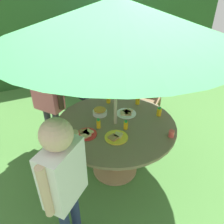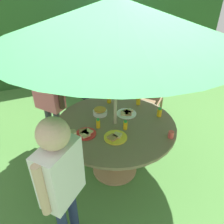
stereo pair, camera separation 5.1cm
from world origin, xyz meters
name	(u,v)px [view 1 (the left image)]	position (x,y,z in m)	size (l,w,h in m)	color
ground_plane	(115,169)	(0.00, 0.00, -0.01)	(10.00, 10.00, 0.02)	#477A38
hedge_backdrop	(51,31)	(0.00, 3.37, 1.08)	(9.00, 0.70, 2.16)	#285623
garden_table	(115,134)	(0.00, 0.00, 0.57)	(1.37, 1.37, 0.73)	tan
patio_umbrella	(116,19)	(0.00, 0.00, 1.84)	(2.25, 2.25, 2.02)	#B7AD8C
wooden_chair	(145,90)	(0.99, 0.93, 0.51)	(0.68, 0.68, 0.91)	brown
dome_tent	(115,51)	(1.05, 2.27, 0.81)	(2.06, 2.06, 1.63)	teal
child_in_pink_shirt	(47,90)	(-0.60, 0.78, 0.92)	(0.39, 0.42, 1.44)	#3F3F47
child_in_white_shirt	(63,174)	(-0.75, -0.65, 0.88)	(0.40, 0.39, 1.39)	navy
snack_bowl	(100,112)	(-0.09, 0.24, 0.77)	(0.17, 0.17, 0.09)	white
plate_back_edge	(126,113)	(0.21, 0.13, 0.74)	(0.24, 0.24, 0.03)	white
plate_far_right	(86,134)	(-0.37, -0.06, 0.74)	(0.22, 0.22, 0.03)	red
plate_mid_right	(116,137)	(-0.10, -0.24, 0.74)	(0.24, 0.24, 0.03)	yellow
juice_bottle_near_left	(159,112)	(0.55, -0.07, 0.78)	(0.06, 0.06, 0.11)	yellow
juice_bottle_near_right	(126,125)	(0.06, -0.14, 0.78)	(0.05, 0.05, 0.11)	yellow
juice_bottle_far_left	(108,99)	(0.12, 0.47, 0.79)	(0.05, 0.05, 0.12)	yellow
juice_bottle_center_front	(98,123)	(-0.20, 0.00, 0.78)	(0.05, 0.05, 0.11)	yellow
juice_bottle_center_back	(138,100)	(0.45, 0.28, 0.78)	(0.06, 0.06, 0.11)	yellow
cup_near	(171,134)	(0.43, -0.46, 0.77)	(0.06, 0.06, 0.07)	#E04C47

